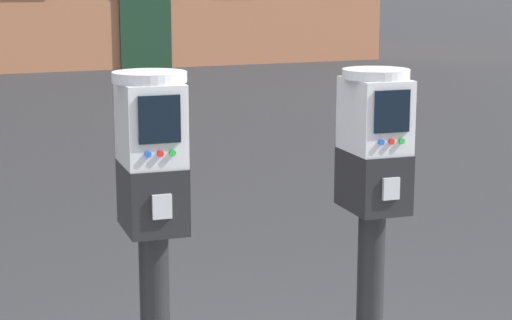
# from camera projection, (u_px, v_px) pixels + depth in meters

# --- Properties ---
(parking_meter_near_kerb) EXTENTS (0.23, 0.26, 1.31)m
(parking_meter_near_kerb) POSITION_uv_depth(u_px,v_px,m) (153.00, 210.00, 2.66)
(parking_meter_near_kerb) COLOR black
(parking_meter_near_kerb) RESTS_ON sidewalk_slab
(parking_meter_twin_adjacent) EXTENTS (0.23, 0.26, 1.29)m
(parking_meter_twin_adjacent) POSITION_uv_depth(u_px,v_px,m) (373.00, 192.00, 2.94)
(parking_meter_twin_adjacent) COLOR black
(parking_meter_twin_adjacent) RESTS_ON sidewalk_slab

